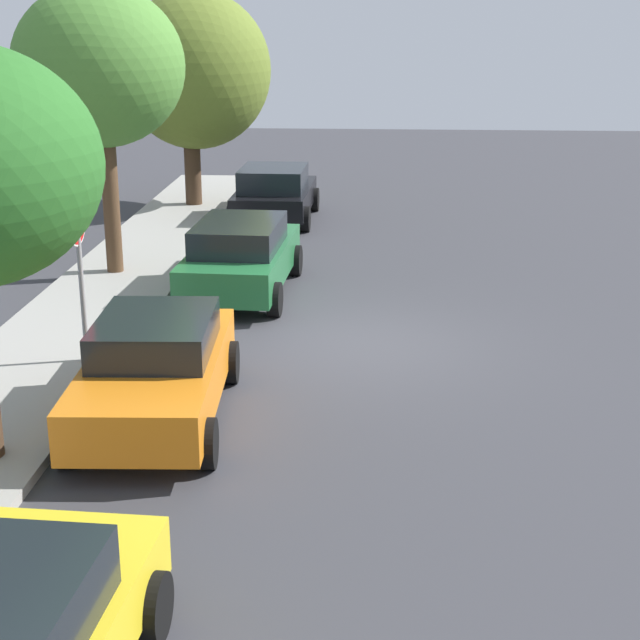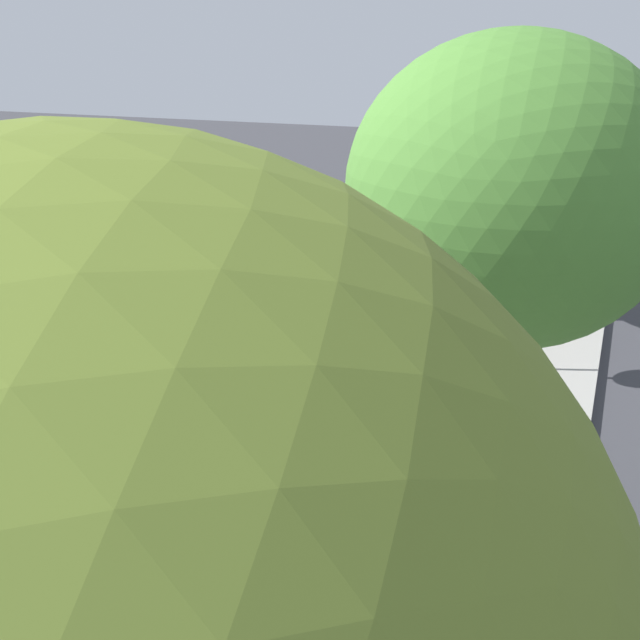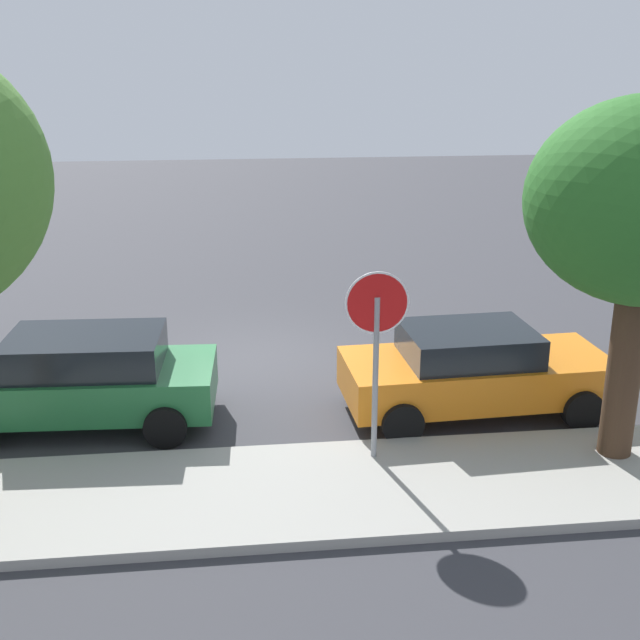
# 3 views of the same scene
# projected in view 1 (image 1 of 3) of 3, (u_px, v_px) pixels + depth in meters

# --- Properties ---
(ground_plane) EXTENTS (60.00, 60.00, 0.00)m
(ground_plane) POSITION_uv_depth(u_px,v_px,m) (363.00, 344.00, 16.44)
(ground_plane) COLOR #38383D
(sidewalk_curb) EXTENTS (32.00, 2.46, 0.14)m
(sidewalk_curb) POSITION_uv_depth(u_px,v_px,m) (69.00, 334.00, 16.71)
(sidewalk_curb) COLOR #9E9B93
(sidewalk_curb) RESTS_ON ground_plane
(stop_sign) EXTENTS (0.86, 0.08, 2.83)m
(stop_sign) POSITION_uv_depth(u_px,v_px,m) (79.00, 245.00, 14.72)
(stop_sign) COLOR gray
(stop_sign) RESTS_ON ground_plane
(parked_car_orange) EXTENTS (4.28, 2.11, 1.43)m
(parked_car_orange) POSITION_uv_depth(u_px,v_px,m) (156.00, 369.00, 13.22)
(parked_car_orange) COLOR orange
(parked_car_orange) RESTS_ON ground_plane
(parked_car_green) EXTENTS (4.30, 2.14, 1.47)m
(parked_car_green) POSITION_uv_depth(u_px,v_px,m) (241.00, 256.00, 19.07)
(parked_car_green) COLOR #236B38
(parked_car_green) RESTS_ON ground_plane
(parked_car_black) EXTENTS (3.87, 2.14, 1.45)m
(parked_car_black) POSITION_uv_depth(u_px,v_px,m) (275.00, 193.00, 25.58)
(parked_car_black) COLOR black
(parked_car_black) RESTS_ON ground_plane
(street_tree_mid_block) EXTENTS (3.39, 3.39, 5.87)m
(street_tree_mid_block) POSITION_uv_depth(u_px,v_px,m) (99.00, 67.00, 19.30)
(street_tree_mid_block) COLOR #513823
(street_tree_mid_block) RESTS_ON ground_plane
(street_tree_far) EXTENTS (4.07, 4.07, 5.86)m
(street_tree_far) POSITION_uv_depth(u_px,v_px,m) (195.00, 71.00, 26.36)
(street_tree_far) COLOR #422D1E
(street_tree_far) RESTS_ON ground_plane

